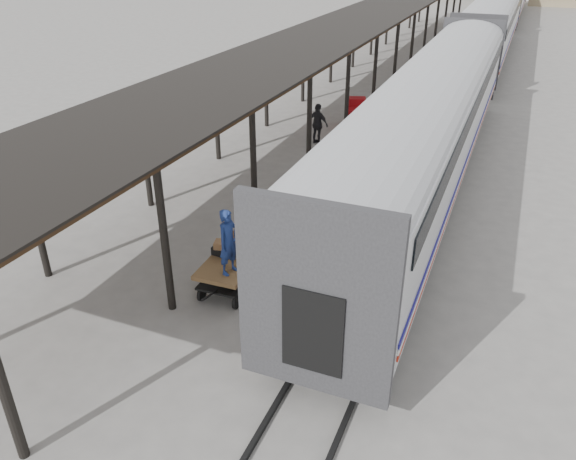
# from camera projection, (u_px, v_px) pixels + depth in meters

# --- Properties ---
(ground) EXTENTS (160.00, 160.00, 0.00)m
(ground) POSITION_uv_depth(u_px,v_px,m) (253.00, 280.00, 15.66)
(ground) COLOR slate
(ground) RESTS_ON ground
(train) EXTENTS (3.45, 76.01, 4.01)m
(train) POSITION_uv_depth(u_px,v_px,m) (491.00, 23.00, 40.91)
(train) COLOR silver
(train) RESTS_ON ground
(canopy) EXTENTS (4.90, 64.30, 4.15)m
(canopy) POSITION_uv_depth(u_px,v_px,m) (369.00, 16.00, 34.52)
(canopy) COLOR #422B19
(canopy) RESTS_ON ground
(rails) EXTENTS (1.54, 150.00, 0.12)m
(rails) POSITION_uv_depth(u_px,v_px,m) (486.00, 60.00, 42.31)
(rails) COLOR black
(rails) RESTS_ON ground
(baggage_cart) EXTENTS (1.34, 2.44, 0.86)m
(baggage_cart) POSITION_uv_depth(u_px,v_px,m) (234.00, 265.00, 15.12)
(baggage_cart) COLOR brown
(baggage_cart) RESTS_ON ground
(suitcase_stack) EXTENTS (1.21, 1.15, 0.43)m
(suitcase_stack) POSITION_uv_depth(u_px,v_px,m) (235.00, 245.00, 15.32)
(suitcase_stack) COLOR #3B3B3E
(suitcase_stack) RESTS_ON baggage_cart
(luggage_tug) EXTENTS (1.41, 1.80, 1.39)m
(luggage_tug) POSITION_uv_depth(u_px,v_px,m) (356.00, 115.00, 27.55)
(luggage_tug) COLOR maroon
(luggage_tug) RESTS_ON ground
(porter) EXTENTS (0.57, 0.73, 1.76)m
(porter) POSITION_uv_depth(u_px,v_px,m) (229.00, 242.00, 13.99)
(porter) COLOR navy
(porter) RESTS_ON baggage_cart
(pedestrian) EXTENTS (1.16, 0.74, 1.84)m
(pedestrian) POSITION_uv_depth(u_px,v_px,m) (318.00, 124.00, 25.32)
(pedestrian) COLOR black
(pedestrian) RESTS_ON ground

